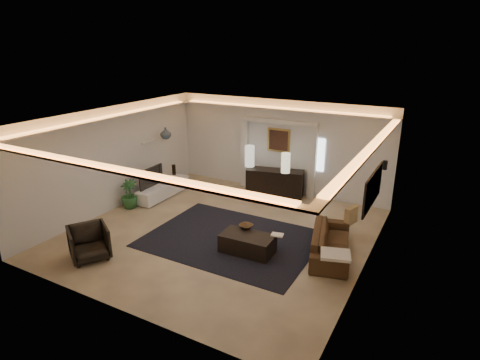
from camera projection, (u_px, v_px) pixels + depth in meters
The scene contains 33 objects.
floor at pixel (222, 232), 10.06m from camera, with size 7.00×7.00×0.00m, color #D1B787.
ceiling at pixel (220, 118), 9.11m from camera, with size 7.00×7.00×0.00m, color white.
wall_back at pixel (279, 146), 12.49m from camera, with size 7.00×7.00×0.00m, color white.
wall_front at pixel (112, 237), 6.69m from camera, with size 7.00×7.00×0.00m, color white.
wall_left at pixel (114, 159), 11.18m from camera, with size 7.00×7.00×0.00m, color white.
wall_right at pixel (370, 205), 8.00m from camera, with size 7.00×7.00×0.00m, color white.
cove_soffit at pixel (220, 130), 9.21m from camera, with size 7.00×7.00×0.04m, color silver.
daylight_slit at pixel (320, 155), 11.89m from camera, with size 0.25×0.03×1.00m, color white.
area_rug at pixel (231, 239), 9.72m from camera, with size 4.00×3.00×0.01m, color black.
pilaster_left at pixel (245, 153), 13.04m from camera, with size 0.22×0.20×2.20m, color silver.
pilaster_right at pixel (312, 163), 12.00m from camera, with size 0.22×0.20×2.20m, color silver.
alcove_header at pixel (278, 121), 12.14m from camera, with size 2.52×0.20×0.12m, color silver.
painting_frame at pixel (279, 140), 12.40m from camera, with size 0.74×0.04×0.74m, color tan.
painting_canvas at pixel (278, 140), 12.38m from camera, with size 0.62×0.02×0.62m, color #4C2D1E.
art_panel_frame at pixel (373, 189), 8.18m from camera, with size 0.04×1.64×0.74m, color black.
art_panel_gold at pixel (372, 188), 8.19m from camera, with size 0.02×1.50×0.62m, color tan.
wall_sconce at pixel (385, 165), 9.80m from camera, with size 0.12×0.12×0.22m, color black.
wall_niche at pixel (148, 141), 12.24m from camera, with size 0.10×0.55×0.04m, color silver.
console at pixel (275, 183), 12.35m from camera, with size 1.73×0.54×0.87m, color black.
lamp_left at pixel (250, 158), 12.49m from camera, with size 0.30×0.30×0.67m, color beige.
lamp_right at pixel (286, 164), 11.89m from camera, with size 0.27×0.27×0.60m, color #FFF7C8.
media_ledge at pixel (164, 189), 12.34m from camera, with size 0.51×2.04×0.38m, color white.
tv at pixel (148, 175), 11.99m from camera, with size 0.14×1.03×0.59m, color black.
figurine at pixel (174, 168), 13.05m from camera, with size 0.12×0.12×0.33m, color black.
ginger_jar at pixel (166, 133), 12.45m from camera, with size 0.34×0.34×0.35m, color slate.
plant at pixel (129, 194), 11.44m from camera, with size 0.47×0.47×0.83m, color #2C642D.
sofa at pixel (331, 242), 8.95m from camera, with size 0.80×2.05×0.60m, color #553520.
throw_blanket at pixel (336, 255), 7.93m from camera, with size 0.58×0.48×0.06m, color beige.
throw_pillow at pixel (351, 215), 9.71m from camera, with size 0.13×0.44×0.44m, color tan.
coffee_table at pixel (247, 244), 9.07m from camera, with size 1.19×0.65×0.44m, color black.
bowl at pixel (246, 227), 9.35m from camera, with size 0.32×0.32×0.08m, color #46301A.
magazine at pixel (277, 236), 8.98m from camera, with size 0.27×0.19×0.03m, color white.
armchair at pixel (89, 243), 8.77m from camera, with size 0.80×0.82×0.75m, color black.
Camera 1 is at (4.76, -7.74, 4.55)m, focal length 29.94 mm.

